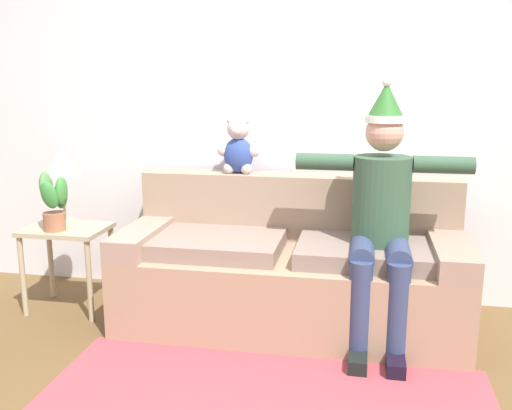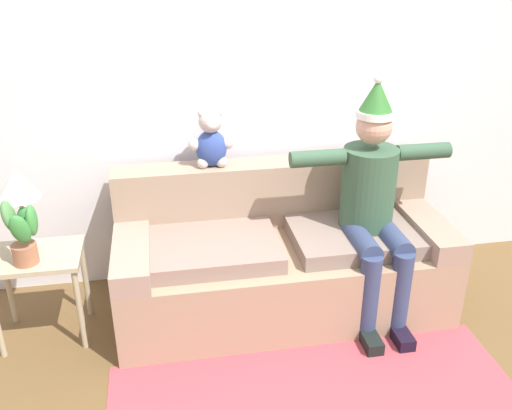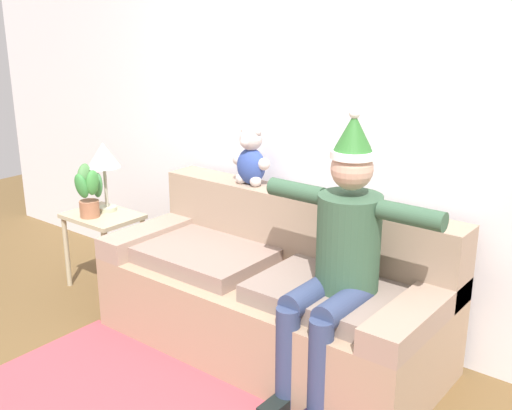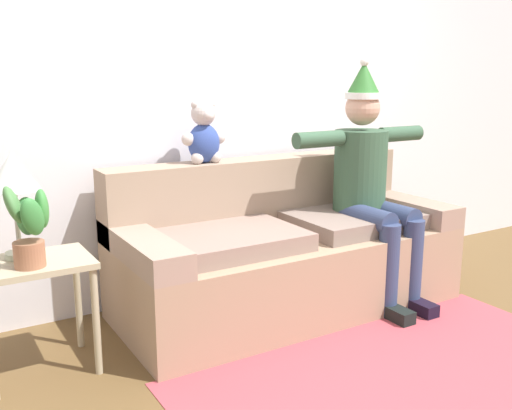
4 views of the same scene
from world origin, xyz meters
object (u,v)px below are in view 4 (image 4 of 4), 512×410
Objects in this scene: person_seated at (370,179)px; teddy_bear at (204,135)px; side_table at (35,281)px; potted_plant at (29,227)px; table_lamp at (13,176)px; couch at (284,252)px.

person_seated is 1.09m from teddy_bear.
side_table is 0.30m from potted_plant.
side_table is at bearing -161.28° from teddy_bear.
potted_plant is at bearing -81.67° from table_lamp.
person_seated is 2.71× the size of side_table.
table_lamp is at bearing 98.33° from potted_plant.
person_seated is 2.06m from potted_plant.
potted_plant reaches higher than side_table.
teddy_bear is at bearing 22.34° from potted_plant.
person_seated reaches higher than table_lamp.
teddy_bear is (-0.41, 0.28, 0.73)m from couch.
table_lamp reaches higher than side_table.
couch is 1.51m from side_table.
potted_plant is at bearing -101.42° from side_table.
couch is at bearing 0.43° from table_lamp.
potted_plant is (-1.11, -0.46, -0.32)m from teddy_bear.
side_table is 0.51m from table_lamp.
potted_plant is (-1.52, -0.18, 0.41)m from couch.
person_seated is 2.07m from side_table.
teddy_bear is 0.74× the size of table_lamp.
person_seated is 2.10m from table_lamp.
teddy_bear is 0.95× the size of potted_plant.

